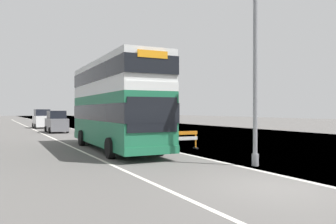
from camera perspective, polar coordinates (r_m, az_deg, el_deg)
name	(u,v)px	position (r m, az deg, el deg)	size (l,w,h in m)	color
ground	(286,187)	(11.14, 19.32, -11.82)	(140.00, 280.00, 0.10)	#565451
double_decker_bus	(115,103)	(19.81, -8.94, 1.45)	(3.10, 11.26, 5.05)	#1E6B47
lamppost_foreground	(255,74)	(14.38, 14.51, 6.15)	(0.29, 0.70, 7.97)	gray
roadworks_barrier	(183,138)	(19.80, 2.48, -4.40)	(1.92, 0.58, 1.05)	orange
car_oncoming_near	(56,122)	(36.59, -18.31, -1.66)	(1.91, 4.31, 2.23)	slate
car_receding_mid	(42,119)	(46.39, -20.49, -1.16)	(2.08, 4.18, 2.39)	silver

